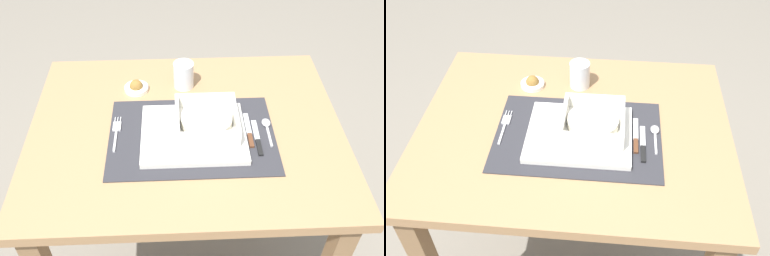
{
  "view_description": "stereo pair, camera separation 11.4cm",
  "coord_description": "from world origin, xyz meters",
  "views": [
    {
      "loc": [
        -0.02,
        -0.87,
        1.54
      ],
      "look_at": [
        0.02,
        -0.04,
        0.77
      ],
      "focal_mm": 40.18,
      "sensor_mm": 36.0,
      "label": 1
    },
    {
      "loc": [
        0.09,
        -0.87,
        1.54
      ],
      "look_at": [
        0.02,
        -0.04,
        0.77
      ],
      "focal_mm": 40.18,
      "sensor_mm": 36.0,
      "label": 2
    }
  ],
  "objects": [
    {
      "name": "spoon",
      "position": [
        0.22,
        -0.01,
        0.75
      ],
      "size": [
        0.02,
        0.11,
        0.01
      ],
      "rotation": [
        0.0,
        0.0,
        0.05
      ],
      "color": "silver",
      "rests_on": "placemat"
    },
    {
      "name": "butter_knife",
      "position": [
        0.19,
        -0.06,
        0.75
      ],
      "size": [
        0.01,
        0.13,
        0.01
      ],
      "rotation": [
        0.0,
        0.0,
        0.06
      ],
      "color": "black",
      "rests_on": "placemat"
    },
    {
      "name": "drinking_glass",
      "position": [
        -0.0,
        0.19,
        0.78
      ],
      "size": [
        0.06,
        0.06,
        0.08
      ],
      "color": "white",
      "rests_on": "dining_table"
    },
    {
      "name": "condiment_saucer",
      "position": [
        -0.14,
        0.18,
        0.75
      ],
      "size": [
        0.07,
        0.07,
        0.04
      ],
      "color": "white",
      "rests_on": "dining_table"
    },
    {
      "name": "dining_table",
      "position": [
        0.0,
        0.0,
        0.62
      ],
      "size": [
        0.86,
        0.68,
        0.74
      ],
      "color": "#A37A51",
      "rests_on": "ground"
    },
    {
      "name": "placemat",
      "position": [
        0.02,
        -0.04,
        0.74
      ],
      "size": [
        0.45,
        0.31,
        0.0
      ],
      "primitive_type": "cube",
      "color": "#2D2D33",
      "rests_on": "dining_table"
    },
    {
      "name": "bread_knife",
      "position": [
        0.17,
        -0.03,
        0.75
      ],
      "size": [
        0.01,
        0.14,
        0.01
      ],
      "rotation": [
        0.0,
        0.0,
        0.03
      ],
      "color": "#59331E",
      "rests_on": "placemat"
    },
    {
      "name": "porridge_bowl",
      "position": [
        0.05,
        -0.02,
        0.78
      ],
      "size": [
        0.16,
        0.16,
        0.05
      ],
      "color": "white",
      "rests_on": "serving_plate"
    },
    {
      "name": "fork",
      "position": [
        -0.19,
        -0.01,
        0.74
      ],
      "size": [
        0.02,
        0.14,
        0.0
      ],
      "rotation": [
        0.0,
        0.0,
        -0.05
      ],
      "color": "silver",
      "rests_on": "placemat"
    },
    {
      "name": "serving_plate",
      "position": [
        0.02,
        -0.04,
        0.75
      ],
      "size": [
        0.28,
        0.23,
        0.02
      ],
      "primitive_type": "cube",
      "color": "white",
      "rests_on": "placemat"
    }
  ]
}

